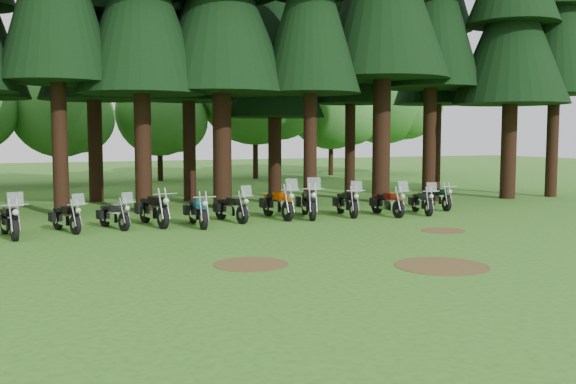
{
  "coord_description": "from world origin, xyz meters",
  "views": [
    {
      "loc": [
        -8.26,
        -15.99,
        3.05
      ],
      "look_at": [
        1.08,
        5.0,
        1.0
      ],
      "focal_mm": 40.0,
      "sensor_mm": 36.0,
      "label": 1
    }
  ],
  "objects_px": {
    "motorcycle_3": "(154,211)",
    "motorcycle_10": "(422,203)",
    "motorcycle_9": "(388,204)",
    "motorcycle_11": "(438,198)",
    "motorcycle_0": "(9,222)",
    "motorcycle_5": "(231,209)",
    "motorcycle_7": "(309,204)",
    "motorcycle_6": "(278,205)",
    "motorcycle_2": "(114,216)",
    "motorcycle_4": "(198,212)",
    "motorcycle_8": "(347,204)",
    "motorcycle_1": "(66,218)"
  },
  "relations": [
    {
      "from": "motorcycle_3",
      "to": "motorcycle_10",
      "type": "distance_m",
      "value": 10.24
    },
    {
      "from": "motorcycle_9",
      "to": "motorcycle_11",
      "type": "xyz_separation_m",
      "value": [
        3.12,
        1.02,
        -0.02
      ]
    },
    {
      "from": "motorcycle_0",
      "to": "motorcycle_10",
      "type": "xyz_separation_m",
      "value": [
        14.66,
        -0.23,
        -0.05
      ]
    },
    {
      "from": "motorcycle_5",
      "to": "motorcycle_7",
      "type": "bearing_deg",
      "value": -14.31
    },
    {
      "from": "motorcycle_6",
      "to": "motorcycle_10",
      "type": "xyz_separation_m",
      "value": [
        5.64,
        -1.02,
        -0.08
      ]
    },
    {
      "from": "motorcycle_2",
      "to": "motorcycle_4",
      "type": "distance_m",
      "value": 2.71
    },
    {
      "from": "motorcycle_11",
      "to": "motorcycle_3",
      "type": "bearing_deg",
      "value": -167.92
    },
    {
      "from": "motorcycle_4",
      "to": "motorcycle_7",
      "type": "distance_m",
      "value": 4.39
    },
    {
      "from": "motorcycle_0",
      "to": "motorcycle_2",
      "type": "height_order",
      "value": "motorcycle_0"
    },
    {
      "from": "motorcycle_8",
      "to": "motorcycle_11",
      "type": "relative_size",
      "value": 1.07
    },
    {
      "from": "motorcycle_1",
      "to": "motorcycle_6",
      "type": "height_order",
      "value": "motorcycle_6"
    },
    {
      "from": "motorcycle_5",
      "to": "motorcycle_10",
      "type": "height_order",
      "value": "motorcycle_5"
    },
    {
      "from": "motorcycle_6",
      "to": "motorcycle_1",
      "type": "bearing_deg",
      "value": -179.87
    },
    {
      "from": "motorcycle_10",
      "to": "motorcycle_9",
      "type": "bearing_deg",
      "value": -167.1
    },
    {
      "from": "motorcycle_4",
      "to": "motorcycle_8",
      "type": "bearing_deg",
      "value": 7.24
    },
    {
      "from": "motorcycle_0",
      "to": "motorcycle_4",
      "type": "height_order",
      "value": "motorcycle_0"
    },
    {
      "from": "motorcycle_9",
      "to": "motorcycle_8",
      "type": "bearing_deg",
      "value": 157.77
    },
    {
      "from": "motorcycle_4",
      "to": "motorcycle_7",
      "type": "relative_size",
      "value": 0.92
    },
    {
      "from": "motorcycle_7",
      "to": "motorcycle_8",
      "type": "height_order",
      "value": "motorcycle_7"
    },
    {
      "from": "motorcycle_2",
      "to": "motorcycle_5",
      "type": "height_order",
      "value": "motorcycle_5"
    },
    {
      "from": "motorcycle_0",
      "to": "motorcycle_10",
      "type": "height_order",
      "value": "motorcycle_0"
    },
    {
      "from": "motorcycle_3",
      "to": "motorcycle_6",
      "type": "bearing_deg",
      "value": -8.0
    },
    {
      "from": "motorcycle_0",
      "to": "motorcycle_6",
      "type": "bearing_deg",
      "value": -4.55
    },
    {
      "from": "motorcycle_6",
      "to": "motorcycle_8",
      "type": "relative_size",
      "value": 1.09
    },
    {
      "from": "motorcycle_8",
      "to": "motorcycle_3",
      "type": "bearing_deg",
      "value": -172.13
    },
    {
      "from": "motorcycle_2",
      "to": "motorcycle_4",
      "type": "bearing_deg",
      "value": -29.62
    },
    {
      "from": "motorcycle_2",
      "to": "motorcycle_4",
      "type": "xyz_separation_m",
      "value": [
        2.64,
        -0.57,
        0.05
      ]
    },
    {
      "from": "motorcycle_2",
      "to": "motorcycle_10",
      "type": "height_order",
      "value": "motorcycle_10"
    },
    {
      "from": "motorcycle_1",
      "to": "motorcycle_2",
      "type": "relative_size",
      "value": 1.02
    },
    {
      "from": "motorcycle_7",
      "to": "motorcycle_9",
      "type": "height_order",
      "value": "motorcycle_7"
    },
    {
      "from": "motorcycle_4",
      "to": "motorcycle_11",
      "type": "relative_size",
      "value": 1.09
    },
    {
      "from": "motorcycle_1",
      "to": "motorcycle_10",
      "type": "xyz_separation_m",
      "value": [
        13.0,
        -0.73,
        0.01
      ]
    },
    {
      "from": "motorcycle_4",
      "to": "motorcycle_2",
      "type": "bearing_deg",
      "value": 171.16
    },
    {
      "from": "motorcycle_2",
      "to": "motorcycle_6",
      "type": "xyz_separation_m",
      "value": [
        5.88,
        0.19,
        0.09
      ]
    },
    {
      "from": "motorcycle_9",
      "to": "motorcycle_11",
      "type": "bearing_deg",
      "value": 18.36
    },
    {
      "from": "motorcycle_10",
      "to": "motorcycle_7",
      "type": "bearing_deg",
      "value": -174.08
    },
    {
      "from": "motorcycle_0",
      "to": "motorcycle_2",
      "type": "bearing_deg",
      "value": 1.21
    },
    {
      "from": "motorcycle_9",
      "to": "motorcycle_3",
      "type": "bearing_deg",
      "value": 174.14
    },
    {
      "from": "motorcycle_9",
      "to": "motorcycle_7",
      "type": "bearing_deg",
      "value": 167.37
    },
    {
      "from": "motorcycle_7",
      "to": "motorcycle_11",
      "type": "bearing_deg",
      "value": 19.81
    },
    {
      "from": "motorcycle_6",
      "to": "motorcycle_10",
      "type": "height_order",
      "value": "motorcycle_6"
    },
    {
      "from": "motorcycle_0",
      "to": "motorcycle_9",
      "type": "bearing_deg",
      "value": -10.25
    },
    {
      "from": "motorcycle_8",
      "to": "motorcycle_11",
      "type": "distance_m",
      "value": 4.56
    },
    {
      "from": "motorcycle_7",
      "to": "motorcycle_11",
      "type": "height_order",
      "value": "motorcycle_7"
    },
    {
      "from": "motorcycle_10",
      "to": "motorcycle_11",
      "type": "xyz_separation_m",
      "value": [
        1.6,
        1.08,
        0.0
      ]
    },
    {
      "from": "motorcycle_4",
      "to": "motorcycle_6",
      "type": "relative_size",
      "value": 0.93
    },
    {
      "from": "motorcycle_1",
      "to": "motorcycle_4",
      "type": "relative_size",
      "value": 0.88
    },
    {
      "from": "motorcycle_10",
      "to": "motorcycle_5",
      "type": "bearing_deg",
      "value": -171.36
    },
    {
      "from": "motorcycle_1",
      "to": "motorcycle_9",
      "type": "height_order",
      "value": "motorcycle_9"
    },
    {
      "from": "motorcycle_2",
      "to": "motorcycle_4",
      "type": "relative_size",
      "value": 0.87
    }
  ]
}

